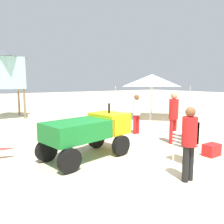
# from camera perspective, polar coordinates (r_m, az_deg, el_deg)

# --- Properties ---
(ground) EXTENTS (80.00, 80.00, 0.00)m
(ground) POSITION_cam_1_polar(r_m,az_deg,el_deg) (5.82, 7.42, -14.10)
(ground) COLOR beige
(utility_cart) EXTENTS (2.73, 1.72, 1.50)m
(utility_cart) POSITION_cam_1_polar(r_m,az_deg,el_deg) (6.43, -5.91, -4.65)
(utility_cart) COLOR #197A2D
(utility_cart) RESTS_ON ground
(stacked_plastic_chairs) EXTENTS (0.48, 0.48, 1.20)m
(stacked_plastic_chairs) POSITION_cam_1_polar(r_m,az_deg,el_deg) (6.28, 18.90, -6.16)
(stacked_plastic_chairs) COLOR white
(stacked_plastic_chairs) RESTS_ON ground
(lifeguard_near_left) EXTENTS (0.32, 0.32, 1.80)m
(lifeguard_near_left) POSITION_cam_1_polar(r_m,az_deg,el_deg) (8.06, 15.37, -0.53)
(lifeguard_near_left) COLOR red
(lifeguard_near_left) RESTS_ON ground
(lifeguard_near_center) EXTENTS (0.32, 0.32, 1.63)m
(lifeguard_near_center) POSITION_cam_1_polar(r_m,az_deg,el_deg) (5.11, 19.02, -6.56)
(lifeguard_near_center) COLOR black
(lifeguard_near_center) RESTS_ON ground
(lifeguard_near_right) EXTENTS (0.32, 0.32, 1.64)m
(lifeguard_near_right) POSITION_cam_1_polar(r_m,az_deg,el_deg) (9.29, 6.25, 0.14)
(lifeguard_near_right) COLOR red
(lifeguard_near_right) RESTS_ON ground
(popup_canopy) EXTENTS (3.10, 3.10, 2.58)m
(popup_canopy) POSITION_cam_1_polar(r_m,az_deg,el_deg) (13.37, 10.10, 7.96)
(popup_canopy) COLOR #B2B2B7
(popup_canopy) RESTS_ON ground
(lifeguard_tower) EXTENTS (1.98, 1.98, 4.00)m
(lifeguard_tower) POSITION_cam_1_polar(r_m,az_deg,el_deg) (14.59, -25.44, 9.84)
(lifeguard_tower) COLOR olive
(lifeguard_tower) RESTS_ON ground
(traffic_cone_near) EXTENTS (0.33, 0.33, 0.47)m
(traffic_cone_near) POSITION_cam_1_polar(r_m,az_deg,el_deg) (8.82, -1.11, -4.87)
(traffic_cone_near) COLOR orange
(traffic_cone_near) RESTS_ON ground
(cooler_box) EXTENTS (0.50, 0.33, 0.35)m
(cooler_box) POSITION_cam_1_polar(r_m,az_deg,el_deg) (7.27, 23.99, -8.79)
(cooler_box) COLOR red
(cooler_box) RESTS_ON ground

